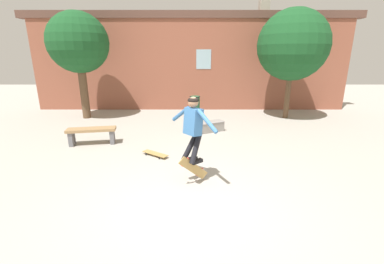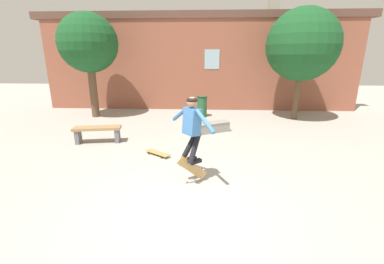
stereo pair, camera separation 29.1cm
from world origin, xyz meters
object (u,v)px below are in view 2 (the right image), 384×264
(skater, at_px, (192,124))
(skateboard_resting, at_px, (158,153))
(tree_left, at_px, (88,44))
(trash_bin, at_px, (202,106))
(skate_ledge, at_px, (212,127))
(park_bench, at_px, (97,131))
(skateboard_flipping, at_px, (192,168))
(tree_right, at_px, (302,45))

(skater, distance_m, skateboard_resting, 2.19)
(tree_left, distance_m, trash_bin, 5.38)
(skate_ledge, xyz_separation_m, skater, (-0.51, -3.78, 1.10))
(park_bench, relative_size, skateboard_flipping, 2.28)
(skateboard_resting, bearing_deg, tree_left, 164.43)
(skateboard_resting, bearing_deg, tree_right, 76.88)
(tree_left, bearing_deg, trash_bin, 2.94)
(park_bench, xyz_separation_m, skater, (3.06, -2.48, 0.93))
(tree_left, relative_size, trash_bin, 4.76)
(tree_right, distance_m, tree_left, 8.65)
(tree_right, bearing_deg, trash_bin, 176.73)
(tree_right, height_order, park_bench, tree_right)
(tree_right, height_order, skateboard_resting, tree_right)
(skater, bearing_deg, tree_right, 15.49)
(tree_left, xyz_separation_m, park_bench, (1.54, -3.47, -2.72))
(skateboard_flipping, bearing_deg, tree_left, 94.48)
(trash_bin, bearing_deg, skateboard_resting, -103.47)
(skateboard_resting, bearing_deg, skate_ledge, 91.54)
(park_bench, height_order, trash_bin, trash_bin)
(skater, relative_size, skateboard_resting, 1.81)
(skater, relative_size, skateboard_flipping, 2.12)
(skate_ledge, distance_m, skateboard_flipping, 3.90)
(trash_bin, relative_size, skater, 0.66)
(park_bench, bearing_deg, trash_bin, 39.36)
(tree_left, relative_size, skateboard_resting, 5.72)
(tree_left, xyz_separation_m, skater, (4.60, -5.95, -1.79))
(park_bench, height_order, skate_ledge, park_bench)
(park_bench, bearing_deg, skate_ledge, 9.82)
(park_bench, relative_size, skater, 1.08)
(tree_right, height_order, skate_ledge, tree_right)
(skateboard_flipping, bearing_deg, tree_right, 23.31)
(trash_bin, height_order, skateboard_resting, trash_bin)
(tree_right, distance_m, skateboard_flipping, 7.73)
(skate_ledge, relative_size, trash_bin, 1.38)
(skater, bearing_deg, trash_bin, 48.66)
(skate_ledge, bearing_deg, tree_right, 3.90)
(skate_ledge, height_order, skater, skater)
(tree_left, xyz_separation_m, trash_bin, (4.71, 0.24, -2.60))
(skate_ledge, relative_size, skateboard_flipping, 1.95)
(tree_right, relative_size, skateboard_flipping, 6.88)
(park_bench, distance_m, skater, 4.05)
(park_bench, distance_m, skate_ledge, 3.81)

